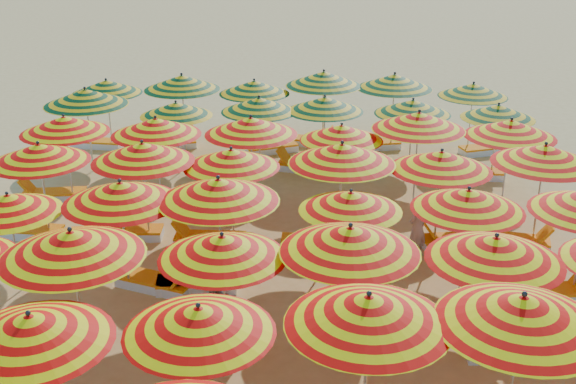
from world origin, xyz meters
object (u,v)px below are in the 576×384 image
object	(u,v)px
lounger_17	(208,239)
lounger_9	(378,342)
lounger_26	(270,148)
lounger_27	(308,141)
lounger_13	(199,284)
lounger_24	(96,143)
umbrella_31	(156,127)
umbrella_36	(86,97)
umbrella_26	(231,158)
beachgoer_b	(221,266)
umbrella_18	(8,204)
umbrella_25	(143,152)
umbrella_14	(222,247)
umbrella_27	(342,154)
umbrella_13	(71,244)
umbrella_34	(419,121)
lounger_19	(455,241)
umbrella_16	(495,249)
beachgoer_a	(417,228)
umbrella_43	(182,82)
lounger_8	(198,348)
umbrella_15	(350,239)
umbrella_45	(324,79)
umbrella_32	(251,126)
umbrella_42	(106,87)
umbrella_24	(39,153)
lounger_28	(373,144)
umbrella_37	(176,109)
umbrella_38	(259,105)
lounger_29	(487,149)
umbrella_28	(441,161)
lounger_12	(157,283)
umbrella_39	(325,104)
umbrella_47	(473,90)
umbrella_29	(545,155)
lounger_10	(515,350)
umbrella_33	(342,133)
umbrella_10	(522,311)
lounger_25	(171,144)
umbrella_22	(468,200)
umbrella_9	(368,310)
umbrella_35	(511,129)
lounger_16	(126,232)
umbrella_41	(498,112)
lounger_18	(319,242)
umbrella_30	(64,125)
umbrella_46	(394,81)
lounger_20	(515,241)
lounger_15	(26,231)
umbrella_20	(218,190)
lounger_14	(551,293)

from	to	relation	value
lounger_17	lounger_9	bearing A→B (deg)	133.08
lounger_26	lounger_27	world-z (taller)	same
lounger_13	lounger_24	bearing A→B (deg)	111.97
umbrella_31	umbrella_36	world-z (taller)	umbrella_36
umbrella_26	beachgoer_b	bearing A→B (deg)	-89.93
umbrella_18	umbrella_25	size ratio (longest dim) A/B	0.91
umbrella_14	umbrella_27	bearing A→B (deg)	62.17
umbrella_13	umbrella_27	size ratio (longest dim) A/B	1.14
umbrella_34	lounger_19	distance (m)	3.54
umbrella_16	beachgoer_a	world-z (taller)	umbrella_16
umbrella_43	lounger_8	bearing A→B (deg)	-80.51
umbrella_15	umbrella_45	world-z (taller)	umbrella_45
umbrella_32	umbrella_36	xyz separation A→B (m)	(-5.07, 2.69, 0.04)
umbrella_15	umbrella_14	bearing A→B (deg)	178.93
umbrella_42	lounger_8	distance (m)	12.59
umbrella_24	lounger_26	world-z (taller)	umbrella_24
lounger_19	lounger_28	world-z (taller)	same
umbrella_37	lounger_19	world-z (taller)	umbrella_37
umbrella_38	lounger_29	size ratio (longest dim) A/B	1.41
umbrella_28	lounger_12	bearing A→B (deg)	-161.58
umbrella_39	lounger_19	bearing A→B (deg)	-59.13
umbrella_47	beachgoer_b	xyz separation A→B (m)	(-7.16, -9.59, -1.30)
umbrella_29	lounger_10	size ratio (longest dim) A/B	1.69
lounger_8	lounger_13	bearing A→B (deg)	108.05
umbrella_14	umbrella_33	world-z (taller)	umbrella_14
umbrella_25	umbrella_10	bearing A→B (deg)	-45.64
lounger_25	umbrella_27	bearing A→B (deg)	-73.03
umbrella_22	beachgoer_a	distance (m)	2.30
lounger_27	beachgoer_b	size ratio (longest dim) A/B	1.16
umbrella_24	umbrella_10	bearing A→B (deg)	-37.29
umbrella_9	umbrella_47	distance (m)	14.46
umbrella_27	beachgoer_a	bearing A→B (deg)	-17.46
umbrella_27	umbrella_35	world-z (taller)	umbrella_27
lounger_16	umbrella_34	bearing A→B (deg)	-163.54
umbrella_34	umbrella_41	distance (m)	3.33
umbrella_10	lounger_18	xyz separation A→B (m)	(-2.70, 6.63, -2.20)
umbrella_30	umbrella_46	distance (m)	10.39
umbrella_41	umbrella_32	bearing A→B (deg)	-161.23
umbrella_10	lounger_29	size ratio (longest dim) A/B	1.47
lounger_19	lounger_20	world-z (taller)	same
umbrella_45	lounger_15	distance (m)	10.56
umbrella_14	umbrella_20	world-z (taller)	umbrella_20
umbrella_10	umbrella_28	size ratio (longest dim) A/B	0.85
umbrella_47	lounger_14	world-z (taller)	umbrella_47
lounger_27	umbrella_35	bearing A→B (deg)	-31.10
umbrella_27	lounger_25	bearing A→B (deg)	126.36
umbrella_10	lounger_29	distance (m)	14.12
umbrella_29	lounger_12	xyz separation A→B (m)	(-8.74, -2.38, -2.12)
umbrella_16	umbrella_39	size ratio (longest dim) A/B	1.22
umbrella_34	lounger_18	bearing A→B (deg)	-133.12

